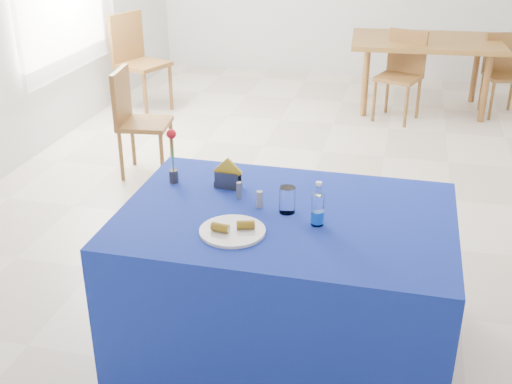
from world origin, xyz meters
TOP-DOWN VIEW (x-y plane):
  - floor at (0.00, 0.00)m, footprint 7.00×7.00m
  - plate at (-0.01, -2.22)m, footprint 0.30×0.30m
  - drinking_glass at (0.19, -1.96)m, footprint 0.08×0.08m
  - salt_shaker at (0.05, -1.95)m, footprint 0.03×0.03m
  - pepper_shaker at (-0.08, -1.87)m, footprint 0.03×0.03m
  - blue_table at (0.19, -1.98)m, footprint 1.60×1.10m
  - water_bottle at (0.35, -2.05)m, footprint 0.06×0.06m
  - napkin_holder at (-0.16, -1.76)m, footprint 0.15×0.07m
  - rose_vase at (-0.46, -1.76)m, footprint 0.05×0.05m
  - oak_table at (0.84, 2.30)m, footprint 1.60×1.10m
  - chair_bg_left at (0.63, 1.93)m, footprint 0.51×0.51m
  - chair_bg_right at (1.65, 2.34)m, footprint 0.45×0.45m
  - chair_win_a at (-1.44, -0.07)m, footprint 0.44×0.44m
  - chair_win_b at (-2.11, 1.55)m, footprint 0.59×0.59m
  - banana_pieces at (-0.01, -2.23)m, footprint 0.19×0.11m

SIDE VIEW (x-z plane):
  - floor at x=0.00m, z-range 0.00..0.00m
  - blue_table at x=0.19m, z-range 0.00..0.76m
  - chair_bg_right at x=1.65m, z-range 0.06..0.90m
  - chair_win_a at x=-1.44m, z-range 0.07..0.95m
  - chair_bg_left at x=0.63m, z-range 0.07..0.97m
  - chair_win_b at x=-2.11m, z-range 0.08..1.10m
  - oak_table at x=0.84m, z-range 0.30..1.06m
  - plate at x=-0.01m, z-range 0.76..0.77m
  - banana_pieces at x=-0.01m, z-range 0.77..0.81m
  - salt_shaker at x=0.05m, z-range 0.76..0.84m
  - pepper_shaker at x=-0.08m, z-range 0.76..0.84m
  - napkin_holder at x=-0.16m, z-range 0.73..0.89m
  - drinking_glass at x=0.19m, z-range 0.76..0.89m
  - water_bottle at x=0.35m, z-range 0.72..0.94m
  - rose_vase at x=-0.46m, z-range 0.76..1.06m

